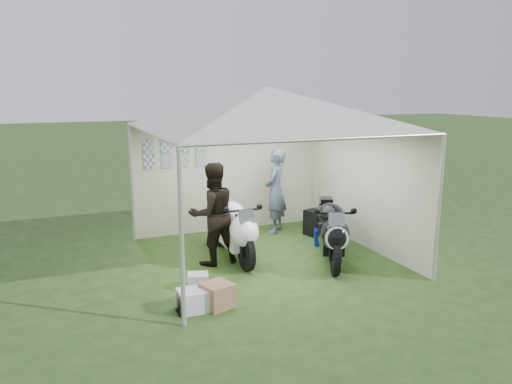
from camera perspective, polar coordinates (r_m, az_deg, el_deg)
ground at (r=8.98m, az=1.16°, el=-7.51°), size 80.00×80.00×0.00m
canopy_tent at (r=8.51m, az=1.14°, el=9.15°), size 5.66×5.66×3.00m
motorcycle_white at (r=8.76m, az=-2.52°, el=-4.06°), size 0.49×2.10×1.03m
motorcycle_black at (r=8.69m, az=8.61°, el=-4.30°), size 1.11×1.97×1.04m
paddock_stand at (r=9.73m, az=7.88°, el=-5.15°), size 0.47×0.40×0.30m
person_dark_jacket at (r=8.49m, az=-5.00°, el=-2.50°), size 0.94×0.77×1.76m
person_blue_jacket at (r=10.33m, az=2.25°, el=0.14°), size 0.74×0.77×1.77m
equipment_box at (r=10.37m, az=7.20°, el=-3.44°), size 0.61×0.54×0.52m
crate_0 at (r=6.97m, az=-7.00°, el=-12.15°), size 0.45×0.35×0.30m
crate_1 at (r=7.03m, az=-4.46°, el=-11.68°), size 0.48×0.48×0.34m
crate_2 at (r=7.69m, az=-6.66°, el=-10.07°), size 0.37×0.33×0.23m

